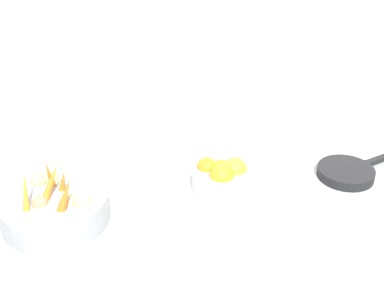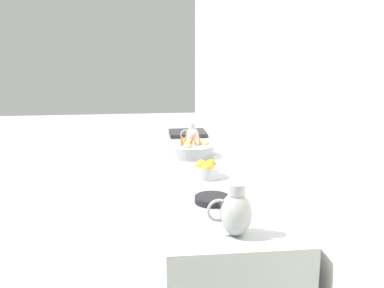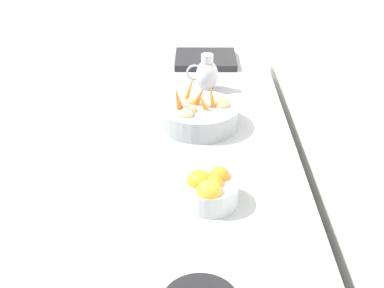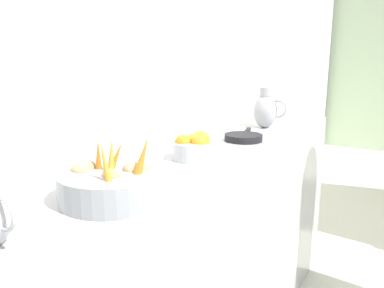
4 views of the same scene
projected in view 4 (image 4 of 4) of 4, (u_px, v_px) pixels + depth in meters
tile_wall_left at (144, 28)px, 2.00m from camera, size 0.10×8.78×3.00m
prep_counter at (163, 277)px, 1.59m from camera, size 0.68×2.61×0.92m
vegetable_colander at (113, 184)px, 1.19m from camera, size 0.34×0.34×0.21m
orange_bowl at (195, 147)px, 1.66m from camera, size 0.19×0.19×0.12m
metal_pitcher_tall at (266, 110)px, 2.40m from camera, size 0.21×0.15×0.25m
skillet_on_counter at (243, 137)px, 2.04m from camera, size 0.20×0.33×0.03m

